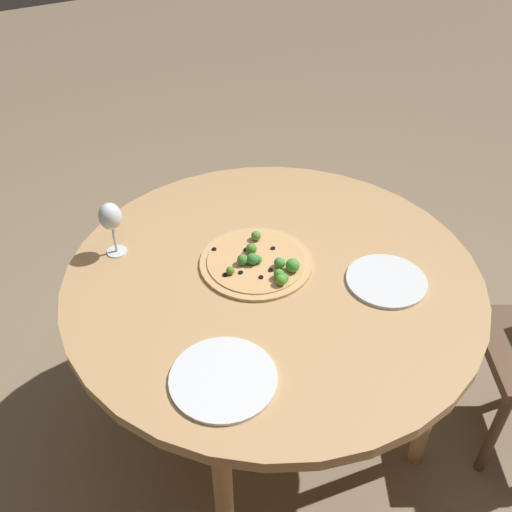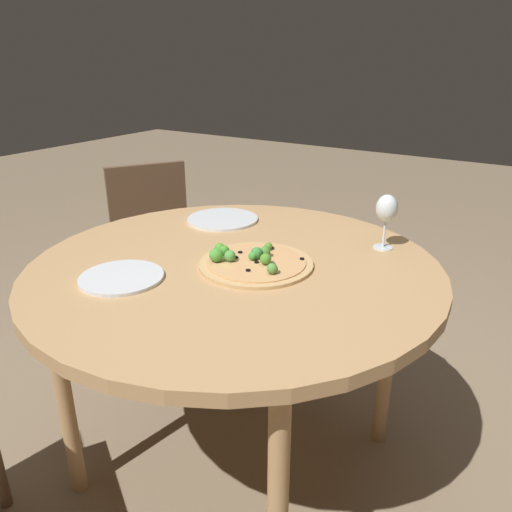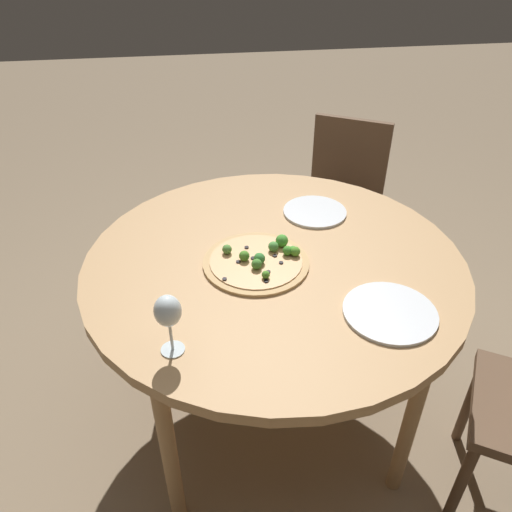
% 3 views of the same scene
% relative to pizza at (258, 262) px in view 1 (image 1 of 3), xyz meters
% --- Properties ---
extents(ground_plane, '(12.00, 12.00, 0.00)m').
position_rel_pizza_xyz_m(ground_plane, '(0.06, 0.02, -0.79)').
color(ground_plane, '#847056').
extents(dining_table, '(1.23, 1.23, 0.77)m').
position_rel_pizza_xyz_m(dining_table, '(0.06, 0.02, -0.07)').
color(dining_table, tan).
rests_on(dining_table, ground_plane).
extents(pizza, '(0.34, 0.34, 0.06)m').
position_rel_pizza_xyz_m(pizza, '(0.00, 0.00, 0.00)').
color(pizza, tan).
rests_on(pizza, dining_table).
extents(wine_glass, '(0.07, 0.07, 0.18)m').
position_rel_pizza_xyz_m(wine_glass, '(-0.28, -0.34, 0.12)').
color(wine_glass, silver).
rests_on(wine_glass, dining_table).
extents(plate_near, '(0.26, 0.26, 0.01)m').
position_rel_pizza_xyz_m(plate_near, '(0.33, -0.29, -0.01)').
color(plate_near, silver).
rests_on(plate_near, dining_table).
extents(plate_far, '(0.23, 0.23, 0.01)m').
position_rel_pizza_xyz_m(plate_far, '(0.26, 0.28, -0.01)').
color(plate_far, silver).
rests_on(plate_far, dining_table).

